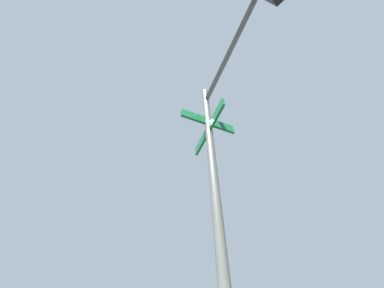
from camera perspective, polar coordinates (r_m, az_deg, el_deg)
traffic_signal_near at (r=3.17m, az=11.94°, el=14.34°), size 1.41×2.68×5.58m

